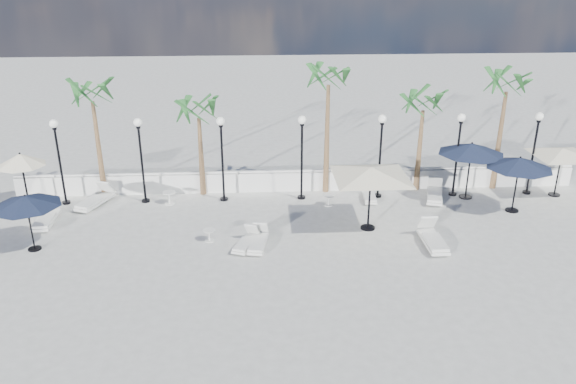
{
  "coord_description": "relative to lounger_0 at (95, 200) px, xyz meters",
  "views": [
    {
      "loc": [
        -1.95,
        -16.96,
        9.87
      ],
      "look_at": [
        -0.77,
        3.61,
        1.5
      ],
      "focal_mm": 35.0,
      "sensor_mm": 36.0,
      "label": 1
    }
  ],
  "objects": [
    {
      "name": "side_table_1",
      "position": [
        5.28,
        -3.76,
        0.02
      ],
      "size": [
        0.48,
        0.48,
        0.47
      ],
      "color": "silver",
      "rests_on": "ground"
    },
    {
      "name": "ground",
      "position": [
        9.14,
        -6.22,
        -0.26
      ],
      "size": [
        100.0,
        100.0,
        0.0
      ],
      "primitive_type": "plane",
      "color": "#9B9B96",
      "rests_on": "ground"
    },
    {
      "name": "side_table_0",
      "position": [
        3.24,
        -0.02,
        0.08
      ],
      "size": [
        0.58,
        0.58,
        0.57
      ],
      "color": "silver",
      "rests_on": "ground"
    },
    {
      "name": "palm_4",
      "position": [
        18.34,
        1.08,
        4.46
      ],
      "size": [
        2.6,
        2.6,
        5.7
      ],
      "color": "brown",
      "rests_on": "ground"
    },
    {
      "name": "palm_2",
      "position": [
        10.34,
        1.08,
        4.85
      ],
      "size": [
        2.6,
        2.6,
        6.1
      ],
      "color": "brown",
      "rests_on": "ground"
    },
    {
      "name": "lamppost_3",
      "position": [
        9.14,
        0.28,
        2.23
      ],
      "size": [
        0.36,
        0.36,
        3.84
      ],
      "color": "black",
      "rests_on": "ground"
    },
    {
      "name": "palm_0",
      "position": [
        0.14,
        1.08,
        4.27
      ],
      "size": [
        2.6,
        2.6,
        5.5
      ],
      "color": "brown",
      "rests_on": "ground"
    },
    {
      "name": "balustrade",
      "position": [
        9.14,
        1.28,
        0.2
      ],
      "size": [
        26.0,
        0.3,
        1.01
      ],
      "color": "silver",
      "rests_on": "ground"
    },
    {
      "name": "palm_3",
      "position": [
        14.64,
        1.08,
        3.69
      ],
      "size": [
        2.6,
        2.6,
        4.9
      ],
      "color": "brown",
      "rests_on": "ground"
    },
    {
      "name": "lamppost_2",
      "position": [
        5.64,
        0.28,
        2.23
      ],
      "size": [
        0.36,
        0.36,
        3.84
      ],
      "color": "black",
      "rests_on": "ground"
    },
    {
      "name": "lamppost_6",
      "position": [
        19.64,
        0.28,
        2.23
      ],
      "size": [
        0.36,
        0.36,
        3.84
      ],
      "color": "black",
      "rests_on": "ground"
    },
    {
      "name": "parasol_cream_sq_b",
      "position": [
        20.81,
        -0.02,
        1.99
      ],
      "size": [
        4.86,
        4.86,
        2.44
      ],
      "color": "black",
      "rests_on": "ground"
    },
    {
      "name": "side_table_2",
      "position": [
        10.27,
        -0.6,
        0.01
      ],
      "size": [
        0.47,
        0.47,
        0.46
      ],
      "color": "silver",
      "rests_on": "ground"
    },
    {
      "name": "parasol_navy_right",
      "position": [
        18.11,
        -1.65,
        1.92
      ],
      "size": [
        2.77,
        2.77,
        2.48
      ],
      "color": "black",
      "rests_on": "ground"
    },
    {
      "name": "lounger_2",
      "position": [
        7.14,
        -4.34,
        -0.04
      ],
      "size": [
        0.84,
        1.83,
        0.66
      ],
      "rotation": [
        0.0,
        0.0,
        -0.16
      ],
      "color": "silver",
      "rests_on": "ground"
    },
    {
      "name": "parasol_cream_small",
      "position": [
        -2.86,
        -0.02,
        1.89
      ],
      "size": [
        2.05,
        2.05,
        2.51
      ],
      "color": "black",
      "rests_on": "ground"
    },
    {
      "name": "parasol_navy_left",
      "position": [
        -1.19,
        -4.08,
        1.69
      ],
      "size": [
        2.51,
        2.51,
        2.21
      ],
      "color": "black",
      "rests_on": "ground"
    },
    {
      "name": "parasol_cream_sq_a",
      "position": [
        11.56,
        -3.01,
        2.34
      ],
      "size": [
        5.73,
        5.73,
        2.81
      ],
      "color": "black",
      "rests_on": "ground"
    },
    {
      "name": "lamppost_1",
      "position": [
        2.14,
        0.28,
        2.23
      ],
      "size": [
        0.36,
        0.36,
        3.84
      ],
      "color": "black",
      "rests_on": "ground"
    },
    {
      "name": "palm_1",
      "position": [
        4.64,
        1.08,
        3.49
      ],
      "size": [
        2.6,
        2.6,
        4.7
      ],
      "color": "brown",
      "rests_on": "ground"
    },
    {
      "name": "lounger_6",
      "position": [
        13.73,
        -4.6,
        0.0
      ],
      "size": [
        0.7,
        2.13,
        0.8
      ],
      "rotation": [
        0.0,
        0.0,
        0.0
      ],
      "color": "silver",
      "rests_on": "ground"
    },
    {
      "name": "lamppost_0",
      "position": [
        -1.36,
        0.28,
        2.23
      ],
      "size": [
        0.36,
        0.36,
        3.84
      ],
      "color": "black",
      "rests_on": "ground"
    },
    {
      "name": "lamppost_4",
      "position": [
        12.64,
        0.28,
        2.23
      ],
      "size": [
        0.36,
        0.36,
        3.84
      ],
      "color": "black",
      "rests_on": "ground"
    },
    {
      "name": "parasol_navy_mid",
      "position": [
        16.63,
        -0.05,
        2.05
      ],
      "size": [
        2.94,
        2.94,
        2.64
      ],
      "color": "black",
      "rests_on": "ground"
    },
    {
      "name": "lounger_0",
      "position": [
        0.0,
        0.0,
        0.0
      ],
      "size": [
        1.39,
        2.2,
        0.79
      ],
      "rotation": [
        0.0,
        0.0,
        -0.38
      ],
      "color": "silver",
      "rests_on": "ground"
    },
    {
      "name": "lounger_1",
      "position": [
        -1.51,
        -1.82,
        -0.01
      ],
      "size": [
        0.81,
        2.1,
        0.77
      ],
      "rotation": [
        0.0,
        0.0,
        0.07
      ],
      "color": "silver",
      "rests_on": "ground"
    },
    {
      "name": "lamppost_5",
      "position": [
        16.14,
        0.28,
        2.23
      ],
      "size": [
        0.36,
        0.36,
        3.84
      ],
      "color": "black",
      "rests_on": "ground"
    },
    {
      "name": "lounger_4",
      "position": [
        12.19,
        -0.0,
        -0.06
      ],
      "size": [
        0.65,
        1.67,
        0.61
      ],
      "rotation": [
        0.0,
        0.0,
        -0.07
      ],
      "color": "silver",
      "rests_on": "ground"
    },
    {
      "name": "lounger_3",
      "position": [
        6.69,
        -4.32,
        -0.06
      ],
      "size": [
        1.06,
        1.71,
        0.61
      ],
      "rotation": [
        0.0,
        0.0,
        -0.36
      ],
      "color": "silver",
      "rests_on": "ground"
    },
    {
      "name": "lounger_5",
      "position": [
        15.15,
        -0.16,
        -0.01
      ],
      "size": [
        1.23,
        2.16,
        0.77
      ],
      "rotation": [
        0.0,
        0.0,
        -0.29
      ],
      "color": "silver",
      "rests_on": "ground"
    }
  ]
}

